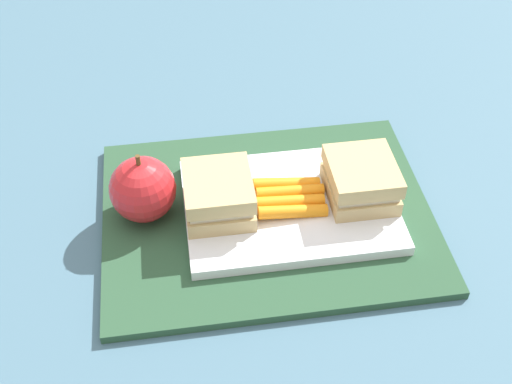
{
  "coord_description": "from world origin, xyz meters",
  "views": [
    {
      "loc": [
        0.09,
        0.52,
        0.54
      ],
      "look_at": [
        0.01,
        0.0,
        0.04
      ],
      "focal_mm": 47.36,
      "sensor_mm": 36.0,
      "label": 1
    }
  ],
  "objects_px": {
    "sandwich_half_left": "(361,180)",
    "food_tray": "(290,206)",
    "carrot_sticks_bundle": "(290,197)",
    "sandwich_half_right": "(218,195)",
    "apple": "(143,189)"
  },
  "relations": [
    {
      "from": "sandwich_half_left",
      "to": "carrot_sticks_bundle",
      "type": "height_order",
      "value": "sandwich_half_left"
    },
    {
      "from": "sandwich_half_left",
      "to": "sandwich_half_right",
      "type": "relative_size",
      "value": 1.0
    },
    {
      "from": "sandwich_half_left",
      "to": "sandwich_half_right",
      "type": "height_order",
      "value": "same"
    },
    {
      "from": "food_tray",
      "to": "sandwich_half_left",
      "type": "xyz_separation_m",
      "value": [
        -0.08,
        0.0,
        0.03
      ]
    },
    {
      "from": "carrot_sticks_bundle",
      "to": "apple",
      "type": "xyz_separation_m",
      "value": [
        0.16,
        -0.02,
        0.02
      ]
    },
    {
      "from": "food_tray",
      "to": "carrot_sticks_bundle",
      "type": "distance_m",
      "value": 0.01
    },
    {
      "from": "sandwich_half_right",
      "to": "sandwich_half_left",
      "type": "bearing_deg",
      "value": 180.0
    },
    {
      "from": "food_tray",
      "to": "sandwich_half_left",
      "type": "height_order",
      "value": "sandwich_half_left"
    },
    {
      "from": "carrot_sticks_bundle",
      "to": "food_tray",
      "type": "bearing_deg",
      "value": 169.93
    },
    {
      "from": "sandwich_half_left",
      "to": "food_tray",
      "type": "bearing_deg",
      "value": 0.0
    },
    {
      "from": "apple",
      "to": "carrot_sticks_bundle",
      "type": "bearing_deg",
      "value": 173.53
    },
    {
      "from": "sandwich_half_left",
      "to": "carrot_sticks_bundle",
      "type": "relative_size",
      "value": 1.02
    },
    {
      "from": "sandwich_half_left",
      "to": "carrot_sticks_bundle",
      "type": "bearing_deg",
      "value": -0.05
    },
    {
      "from": "sandwich_half_left",
      "to": "apple",
      "type": "xyz_separation_m",
      "value": [
        0.24,
        -0.02,
        0.0
      ]
    },
    {
      "from": "food_tray",
      "to": "sandwich_half_right",
      "type": "bearing_deg",
      "value": 0.0
    }
  ]
}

